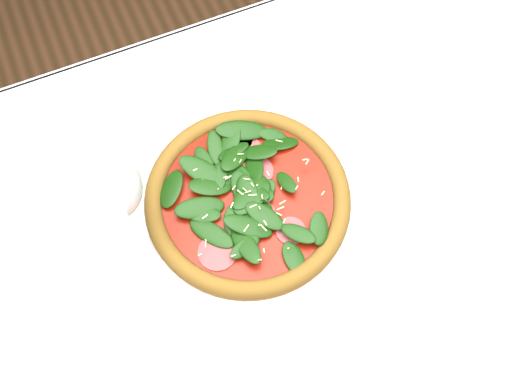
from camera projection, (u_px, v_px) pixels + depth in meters
name	position (u px, v px, depth m)	size (l,w,h in m)	color
ground	(263.00, 327.00, 1.54)	(6.00, 6.00, 0.00)	brown
dining_table	(268.00, 244.00, 0.95)	(1.21, 0.81, 0.75)	silver
plate	(248.00, 203.00, 0.87)	(0.36, 0.36, 0.02)	white
pizza	(248.00, 197.00, 0.85)	(0.36, 0.36, 0.04)	#9C5C25
wine_glass	(108.00, 188.00, 0.72)	(0.09, 0.09, 0.21)	silver
saucer_near	(494.00, 266.00, 0.82)	(0.15, 0.15, 0.01)	white
saucer_far	(502.00, 22.00, 1.02)	(0.13, 0.13, 0.01)	white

